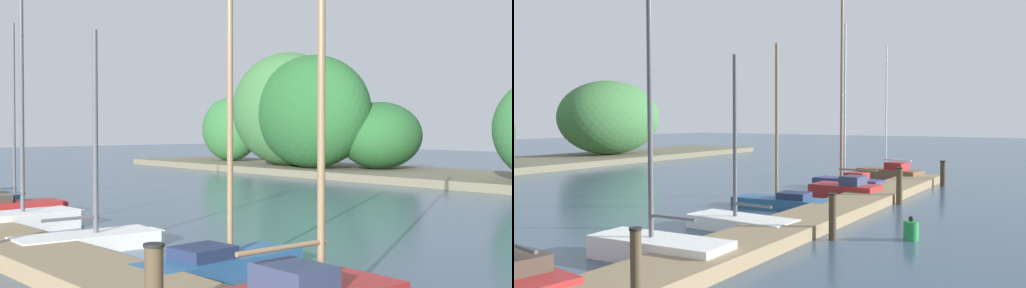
% 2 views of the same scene
% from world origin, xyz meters
% --- Properties ---
extents(dock_pier, '(29.17, 1.80, 0.35)m').
position_xyz_m(dock_pier, '(0.00, 14.32, 0.17)').
color(dock_pier, '#847051').
rests_on(dock_pier, ground).
extents(sailboat_3, '(1.31, 3.58, 6.54)m').
position_xyz_m(sailboat_3, '(-3.82, 15.61, 0.37)').
color(sailboat_3, white).
rests_on(sailboat_3, ground).
extents(sailboat_4, '(1.40, 3.46, 4.97)m').
position_xyz_m(sailboat_4, '(-0.13, 15.85, 0.28)').
color(sailboat_4, white).
rests_on(sailboat_4, ground).
extents(sailboat_5, '(1.41, 3.72, 5.80)m').
position_xyz_m(sailboat_5, '(3.74, 16.62, 0.32)').
color(sailboat_5, '#285684').
rests_on(sailboat_5, ground).
extents(sailboat_6, '(1.48, 2.83, 8.07)m').
position_xyz_m(sailboat_6, '(7.10, 15.61, 0.47)').
color(sailboat_6, maroon).
rests_on(sailboat_6, ground).
extents(sailboat_7, '(1.35, 3.42, 7.40)m').
position_xyz_m(sailboat_7, '(9.75, 16.55, 0.38)').
color(sailboat_7, navy).
rests_on(sailboat_7, ground).
extents(sailboat_8, '(1.92, 3.66, 6.82)m').
position_xyz_m(sailboat_8, '(13.90, 16.00, 0.38)').
color(sailboat_8, brown).
rests_on(sailboat_8, ground).
extents(mooring_piling_1, '(0.20, 0.20, 1.53)m').
position_xyz_m(mooring_piling_1, '(-6.87, 13.17, 0.77)').
color(mooring_piling_1, '#4C3D28').
rests_on(mooring_piling_1, ground).
extents(mooring_piling_2, '(0.23, 0.23, 1.22)m').
position_xyz_m(mooring_piling_2, '(0.04, 13.00, 0.62)').
color(mooring_piling_2, '#3D3323').
rests_on(mooring_piling_2, ground).
extents(mooring_piling_3, '(0.26, 0.26, 1.35)m').
position_xyz_m(mooring_piling_3, '(6.69, 13.24, 0.68)').
color(mooring_piling_3, '#4C3D28').
rests_on(mooring_piling_3, ground).
extents(mooring_piling_4, '(0.27, 0.27, 1.20)m').
position_xyz_m(mooring_piling_4, '(12.75, 13.03, 0.60)').
color(mooring_piling_4, '#3D3323').
rests_on(mooring_piling_4, ground).
extents(channel_buoy_0, '(0.39, 0.39, 0.63)m').
position_xyz_m(channel_buoy_0, '(1.05, 11.23, 0.26)').
color(channel_buoy_0, '#23843D').
rests_on(channel_buoy_0, ground).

